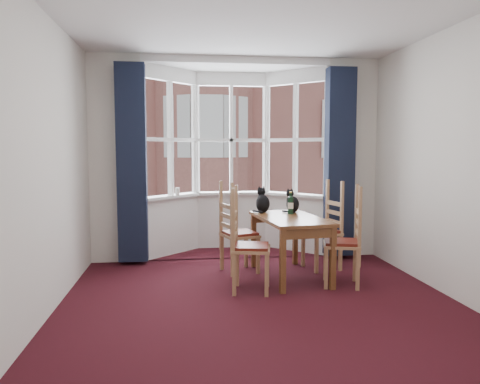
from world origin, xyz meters
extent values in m
plane|color=black|center=(0.00, 0.00, 0.00)|extent=(4.50, 4.50, 0.00)
plane|color=white|center=(0.00, 0.00, 2.80)|extent=(4.50, 4.50, 0.00)
plane|color=silver|center=(-2.00, 0.00, 1.40)|extent=(0.00, 4.50, 4.50)
plane|color=silver|center=(2.00, 0.00, 1.40)|extent=(0.00, 4.50, 4.50)
plane|color=silver|center=(0.00, -2.25, 1.40)|extent=(4.00, 0.00, 4.00)
cube|color=silver|center=(-1.65, 2.25, 1.40)|extent=(0.70, 0.12, 2.80)
cube|color=silver|center=(1.65, 2.25, 1.40)|extent=(0.70, 0.12, 2.80)
cube|color=#161D33|center=(-1.42, 2.07, 1.35)|extent=(0.38, 0.22, 2.60)
cube|color=#161D33|center=(1.42, 2.07, 1.35)|extent=(0.38, 0.22, 2.60)
cube|color=brown|center=(0.51, 1.17, 0.71)|extent=(0.82, 1.34, 0.04)
cube|color=brown|center=(0.29, 0.56, 0.35)|extent=(0.07, 0.07, 0.69)
cube|color=brown|center=(0.15, 1.72, 0.35)|extent=(0.07, 0.07, 0.69)
cube|color=brown|center=(0.86, 0.62, 0.35)|extent=(0.07, 0.07, 0.69)
cube|color=brown|center=(0.73, 1.78, 0.35)|extent=(0.07, 0.07, 0.69)
cube|color=#A57A50|center=(-0.03, 0.68, 0.48)|extent=(0.48, 0.49, 0.06)
cube|color=#57170E|center=(-0.03, 0.68, 0.49)|extent=(0.43, 0.45, 0.03)
cube|color=#A57A50|center=(-0.06, 1.49, 0.48)|extent=(0.50, 0.52, 0.06)
cube|color=#57170E|center=(-0.06, 1.49, 0.49)|extent=(0.45, 0.47, 0.03)
cube|color=#A57A50|center=(1.01, 0.78, 0.48)|extent=(0.50, 0.51, 0.06)
cube|color=#57170E|center=(1.01, 0.78, 0.49)|extent=(0.45, 0.46, 0.03)
cube|color=#A57A50|center=(1.01, 1.52, 0.48)|extent=(0.48, 0.50, 0.06)
cube|color=#57170E|center=(1.01, 1.52, 0.49)|extent=(0.43, 0.45, 0.03)
ellipsoid|color=black|center=(0.26, 1.62, 0.84)|extent=(0.19, 0.24, 0.23)
sphere|color=black|center=(0.25, 1.70, 0.99)|extent=(0.11, 0.11, 0.11)
cone|color=black|center=(0.22, 1.70, 1.04)|extent=(0.04, 0.04, 0.05)
cone|color=black|center=(0.28, 1.70, 1.04)|extent=(0.04, 0.04, 0.05)
ellipsoid|color=black|center=(0.64, 1.57, 0.83)|extent=(0.21, 0.25, 0.21)
sphere|color=black|center=(0.62, 1.65, 0.97)|extent=(0.12, 0.12, 0.10)
cone|color=black|center=(0.59, 1.64, 1.02)|extent=(0.04, 0.04, 0.04)
cone|color=black|center=(0.64, 1.65, 1.02)|extent=(0.04, 0.04, 0.04)
cylinder|color=black|center=(0.57, 1.42, 0.83)|extent=(0.07, 0.07, 0.20)
sphere|color=black|center=(0.57, 1.42, 0.93)|extent=(0.06, 0.06, 0.06)
cylinder|color=black|center=(0.57, 1.42, 0.97)|extent=(0.03, 0.03, 0.09)
cylinder|color=gold|center=(0.57, 1.42, 1.01)|extent=(0.03, 0.03, 0.02)
cylinder|color=silver|center=(0.57, 1.42, 0.84)|extent=(0.07, 0.07, 0.08)
cylinder|color=white|center=(-0.83, 2.60, 0.92)|extent=(0.06, 0.06, 0.11)
plane|color=#333335|center=(0.00, 32.25, -6.00)|extent=(80.00, 80.00, 0.00)
cube|color=#A76256|center=(0.00, 14.25, 1.00)|extent=(18.00, 6.00, 14.00)
cylinder|color=#A76256|center=(0.00, 11.25, 1.00)|extent=(3.20, 3.20, 14.00)
camera|label=1|loc=(-0.77, -4.23, 1.55)|focal=35.00mm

